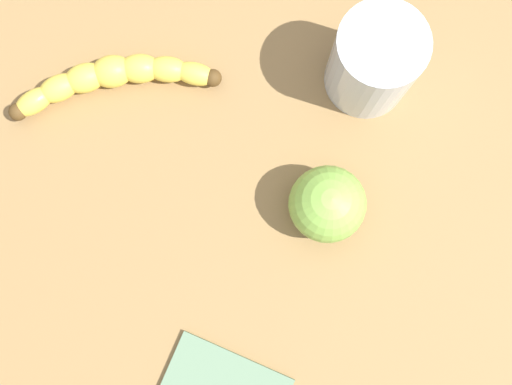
# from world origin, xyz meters

# --- Properties ---
(wooden_tabletop) EXTENTS (1.20, 1.20, 0.03)m
(wooden_tabletop) POSITION_xyz_m (0.00, 0.00, 0.01)
(wooden_tabletop) COLOR olive
(wooden_tabletop) RESTS_ON ground
(banana) EXTENTS (0.20, 0.10, 0.03)m
(banana) POSITION_xyz_m (-0.15, 0.12, 0.05)
(banana) COLOR yellow
(banana) RESTS_ON wooden_tabletop
(smoothie_glass) EXTENTS (0.08, 0.08, 0.10)m
(smoothie_glass) POSITION_xyz_m (0.10, 0.17, 0.08)
(smoothie_glass) COLOR silver
(smoothie_glass) RESTS_ON wooden_tabletop
(green_apple_fruit) EXTENTS (0.07, 0.07, 0.07)m
(green_apple_fruit) POSITION_xyz_m (0.08, 0.03, 0.07)
(green_apple_fruit) COLOR #84B747
(green_apple_fruit) RESTS_ON wooden_tabletop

